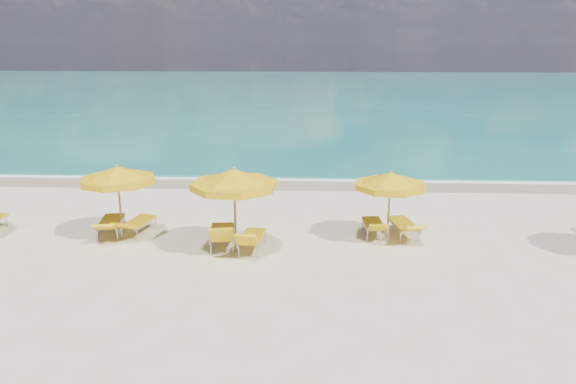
{
  "coord_description": "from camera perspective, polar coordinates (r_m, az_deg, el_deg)",
  "views": [
    {
      "loc": [
        0.87,
        -15.14,
        5.74
      ],
      "look_at": [
        0.0,
        1.5,
        1.2
      ],
      "focal_mm": 35.0,
      "sensor_mm": 36.0,
      "label": 1
    }
  ],
  "objects": [
    {
      "name": "ground_plane",
      "position": [
        16.21,
        -0.28,
        -5.49
      ],
      "size": [
        120.0,
        120.0,
        0.0
      ],
      "primitive_type": "plane",
      "color": "beige"
    },
    {
      "name": "ocean",
      "position": [
        63.41,
        2.23,
        10.04
      ],
      "size": [
        120.0,
        80.0,
        0.3
      ],
      "primitive_type": "cube",
      "color": "#126A5E",
      "rests_on": "ground"
    },
    {
      "name": "wet_sand_band",
      "position": [
        23.28,
        0.76,
        0.96
      ],
      "size": [
        120.0,
        2.6,
        0.01
      ],
      "primitive_type": "cube",
      "color": "tan",
      "rests_on": "ground"
    },
    {
      "name": "foam_line",
      "position": [
        24.05,
        0.83,
        1.43
      ],
      "size": [
        120.0,
        1.2,
        0.03
      ],
      "primitive_type": "cube",
      "color": "white",
      "rests_on": "ground"
    },
    {
      "name": "whitecap_near",
      "position": [
        33.36,
        -8.97,
        5.15
      ],
      "size": [
        14.0,
        0.36,
        0.05
      ],
      "primitive_type": "cube",
      "color": "white",
      "rests_on": "ground"
    },
    {
      "name": "whitecap_far",
      "position": [
        40.2,
        13.27,
        6.63
      ],
      "size": [
        18.0,
        0.3,
        0.05
      ],
      "primitive_type": "cube",
      "color": "white",
      "rests_on": "ground"
    },
    {
      "name": "umbrella_3",
      "position": [
        17.04,
        -16.93,
        1.63
      ],
      "size": [
        2.26,
        2.26,
        2.26
      ],
      "rotation": [
        0.0,
        0.0,
        -0.01
      ],
      "color": "#A68C53",
      "rests_on": "ground"
    },
    {
      "name": "umbrella_4",
      "position": [
        15.21,
        -5.49,
        1.26
      ],
      "size": [
        2.99,
        2.99,
        2.45
      ],
      "rotation": [
        0.0,
        0.0,
        0.28
      ],
      "color": "#A68C53",
      "rests_on": "ground"
    },
    {
      "name": "umbrella_5",
      "position": [
        16.34,
        10.34,
        1.11
      ],
      "size": [
        2.58,
        2.58,
        2.13
      ],
      "rotation": [
        0.0,
        0.0,
        0.26
      ],
      "color": "#A68C53",
      "rests_on": "ground"
    },
    {
      "name": "lounger_3_left",
      "position": [
        17.88,
        -17.53,
        -3.44
      ],
      "size": [
        0.94,
        2.05,
        0.74
      ],
      "rotation": [
        0.0,
        0.0,
        0.17
      ],
      "color": "#A5A8AD",
      "rests_on": "ground"
    },
    {
      "name": "lounger_3_right",
      "position": [
        17.73,
        -14.99,
        -3.46
      ],
      "size": [
        0.92,
        1.88,
        0.7
      ],
      "rotation": [
        0.0,
        0.0,
        -0.2
      ],
      "color": "#A5A8AD",
      "rests_on": "ground"
    },
    {
      "name": "lounger_4_left",
      "position": [
        16.15,
        -6.68,
        -4.74
      ],
      "size": [
        0.94,
        2.03,
        0.97
      ],
      "rotation": [
        0.0,
        0.0,
        0.15
      ],
      "color": "#A5A8AD",
      "rests_on": "ground"
    },
    {
      "name": "lounger_4_right",
      "position": [
        15.85,
        -3.69,
        -5.16
      ],
      "size": [
        0.72,
        1.8,
        0.85
      ],
      "rotation": [
        0.0,
        0.0,
        -0.07
      ],
      "color": "#A5A8AD",
      "rests_on": "ground"
    },
    {
      "name": "lounger_5_left",
      "position": [
        17.2,
        8.67,
        -3.71
      ],
      "size": [
        0.65,
        1.74,
        0.71
      ],
      "rotation": [
        0.0,
        0.0,
        0.06
      ],
      "color": "#A5A8AD",
      "rests_on": "ground"
    },
    {
      "name": "lounger_5_right",
      "position": [
        17.28,
        11.64,
        -3.71
      ],
      "size": [
        0.92,
        1.94,
        0.71
      ],
      "rotation": [
        0.0,
        0.0,
        0.18
      ],
      "color": "#A5A8AD",
      "rests_on": "ground"
    }
  ]
}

